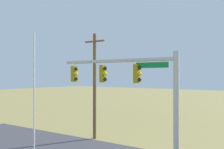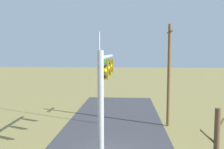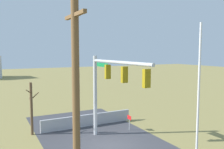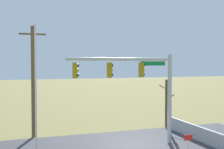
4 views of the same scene
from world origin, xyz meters
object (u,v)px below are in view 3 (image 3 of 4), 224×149
object	(u,v)px
bare_tree	(31,108)
flagpole	(198,109)
utility_pole	(76,114)
signal_mast	(108,82)
open_sign	(129,119)

from	to	relation	value
bare_tree	flagpole	bearing A→B (deg)	-153.96
utility_pole	bare_tree	size ratio (longest dim) A/B	2.02
signal_mast	flagpole	xyz separation A→B (m)	(-6.70, -1.11, -0.55)
flagpole	open_sign	world-z (taller)	flagpole
utility_pole	open_sign	size ratio (longest dim) A/B	6.69
open_sign	utility_pole	bearing A→B (deg)	139.01
flagpole	utility_pole	world-z (taller)	utility_pole
flagpole	open_sign	size ratio (longest dim) A/B	6.24
utility_pole	bare_tree	distance (m)	11.18
signal_mast	bare_tree	size ratio (longest dim) A/B	1.80
utility_pole	open_sign	xyz separation A→B (m)	(8.39, -7.29, -3.34)
flagpole	open_sign	bearing A→B (deg)	-11.21
signal_mast	open_sign	size ratio (longest dim) A/B	5.96
signal_mast	flagpole	distance (m)	6.81
signal_mast	utility_pole	size ratio (longest dim) A/B	0.89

